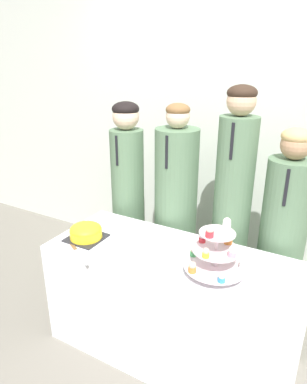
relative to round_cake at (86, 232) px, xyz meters
The scene contains 10 objects.
ground_plane 0.98m from the round_cake, 20.67° to the right, with size 16.00×16.00×0.00m, color slate.
wall_back 1.47m from the round_cake, 64.98° to the left, with size 9.00×0.06×2.70m.
table 0.71m from the round_cake, ahead, with size 1.52×0.62×0.71m.
round_cake is the anchor object (origin of this frame).
cake_knife 0.16m from the round_cake, 73.59° to the right, with size 0.25×0.15×0.01m.
cupcake_stand 0.86m from the round_cake, ahead, with size 0.34×0.34×0.31m.
student_0 0.61m from the round_cake, 97.03° to the left, with size 0.25×0.26×1.51m.
student_1 0.69m from the round_cake, 60.42° to the left, with size 0.31×0.31×1.52m.
student_2 0.97m from the round_cake, 38.45° to the left, with size 0.25×0.25×1.65m.
student_3 1.25m from the round_cake, 28.77° to the left, with size 0.29×0.29×1.42m.
Camera 1 is at (0.76, -1.26, 1.78)m, focal length 32.00 mm.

